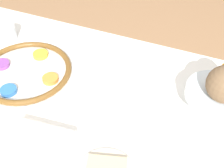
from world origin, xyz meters
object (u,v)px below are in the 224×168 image
Objects in this scene: fruit_stand at (214,95)px; napkin_roll at (46,130)px; cup_mid at (7,32)px; seder_plate at (26,72)px; cup_near at (100,67)px.

napkin_roll is (-0.42, -0.26, -0.06)m from fruit_stand.
seder_plate is at bearing -40.19° from cup_mid.
cup_mid is at bearing 173.91° from fruit_stand.
fruit_stand is 2.55× the size of cup_mid.
fruit_stand is at bearing -5.25° from cup_near.
napkin_roll is (0.20, -0.19, 0.00)m from seder_plate.
cup_near is at bearing -6.85° from cup_mid.
fruit_stand reaches higher than seder_plate.
cup_mid reaches higher than napkin_roll.
napkin_roll is at bearing -42.38° from cup_mid.
fruit_stand is 2.55× the size of cup_near.
fruit_stand is 0.99× the size of napkin_roll.
napkin_roll is at bearing -44.25° from seder_plate.
fruit_stand is at bearing 31.47° from napkin_roll.
fruit_stand is at bearing -6.09° from cup_mid.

